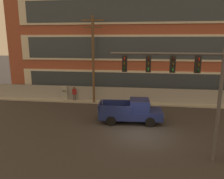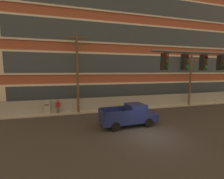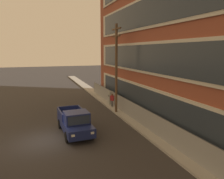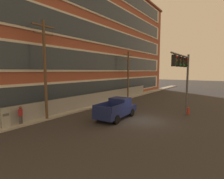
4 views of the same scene
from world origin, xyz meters
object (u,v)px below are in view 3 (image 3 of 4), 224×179
(utility_pole_near_corner, at_px, (116,66))
(pedestrian_near_cabinet, at_px, (112,100))
(pickup_truck_navy, at_px, (75,122))
(electrical_cabinet, at_px, (111,98))

(utility_pole_near_corner, relative_size, pedestrian_near_cabinet, 5.47)
(pickup_truck_navy, bearing_deg, electrical_cabinet, 143.95)
(pickup_truck_navy, height_order, utility_pole_near_corner, utility_pole_near_corner)
(utility_pole_near_corner, bearing_deg, pickup_truck_navy, -49.61)
(pickup_truck_navy, distance_m, utility_pole_near_corner, 7.90)
(pedestrian_near_cabinet, bearing_deg, pickup_truck_navy, -39.44)
(utility_pole_near_corner, bearing_deg, pedestrian_near_cabinet, 171.40)
(pickup_truck_navy, bearing_deg, utility_pole_near_corner, 130.39)
(electrical_cabinet, height_order, pedestrian_near_cabinet, electrical_cabinet)
(pickup_truck_navy, relative_size, utility_pole_near_corner, 0.58)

